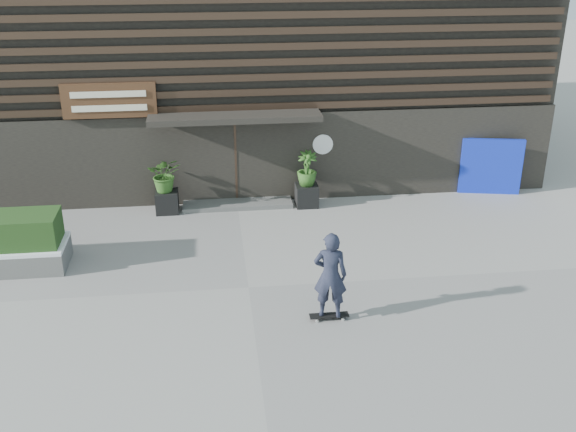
{
  "coord_description": "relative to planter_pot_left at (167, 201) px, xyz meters",
  "views": [
    {
      "loc": [
        -0.67,
        -12.76,
        7.23
      ],
      "look_at": [
        1.0,
        1.22,
        1.1
      ],
      "focal_mm": 42.33,
      "sensor_mm": 36.0,
      "label": 1
    }
  ],
  "objects": [
    {
      "name": "bamboo_left",
      "position": [
        0.0,
        0.0,
        0.78
      ],
      "size": [
        0.86,
        0.75,
        0.96
      ],
      "primitive_type": "imported",
      "color": "#2D591E",
      "rests_on": "planter_pot_left"
    },
    {
      "name": "building",
      "position": [
        1.9,
        5.56,
        3.69
      ],
      "size": [
        18.0,
        11.0,
        8.0
      ],
      "color": "black",
      "rests_on": "ground"
    },
    {
      "name": "planter_pot_right",
      "position": [
        3.8,
        0.0,
        0.0
      ],
      "size": [
        0.6,
        0.6,
        0.6
      ],
      "primitive_type": "cube",
      "color": "black",
      "rests_on": "ground"
    },
    {
      "name": "blue_tarp",
      "position": [
        9.15,
        0.3,
        0.51
      ],
      "size": [
        1.72,
        0.46,
        1.62
      ],
      "primitive_type": "cube",
      "rotation": [
        0.0,
        0.0,
        -0.2
      ],
      "color": "#0D20B0",
      "rests_on": "ground"
    },
    {
      "name": "entrance_step",
      "position": [
        1.9,
        0.2,
        -0.24
      ],
      "size": [
        3.0,
        0.8,
        0.12
      ],
      "primitive_type": "cube",
      "color": "#4F504D",
      "rests_on": "ground"
    },
    {
      "name": "bamboo_right",
      "position": [
        3.8,
        0.0,
        0.78
      ],
      "size": [
        0.54,
        0.54,
        0.96
      ],
      "primitive_type": "imported",
      "color": "#2D591E",
      "rests_on": "planter_pot_right"
    },
    {
      "name": "planter_pot_left",
      "position": [
        0.0,
        0.0,
        0.0
      ],
      "size": [
        0.6,
        0.6,
        0.6
      ],
      "primitive_type": "cube",
      "color": "black",
      "rests_on": "ground"
    },
    {
      "name": "skateboarder",
      "position": [
        3.4,
        -5.85,
        0.68
      ],
      "size": [
        0.78,
        0.56,
        1.87
      ],
      "color": "black",
      "rests_on": "ground"
    },
    {
      "name": "ground",
      "position": [
        1.9,
        -4.4,
        -0.3
      ],
      "size": [
        80.0,
        80.0,
        0.0
      ],
      "primitive_type": "plane",
      "color": "gray",
      "rests_on": "ground"
    }
  ]
}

